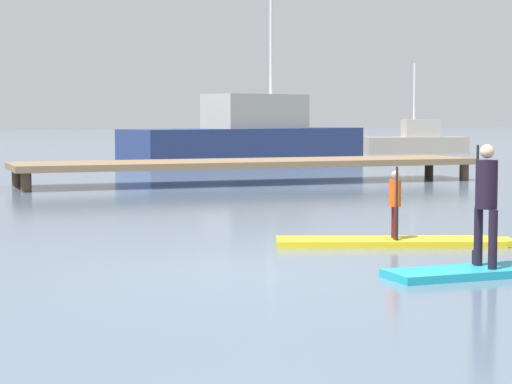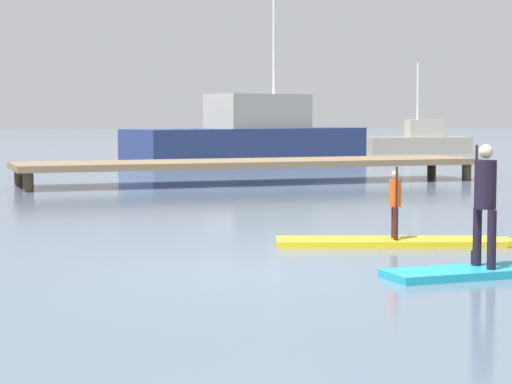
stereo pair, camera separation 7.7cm
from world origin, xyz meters
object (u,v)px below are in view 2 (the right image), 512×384
Objects in this scene: paddleboard_far at (504,270)px; paddler_adult at (485,197)px; paddleboard_near at (394,242)px; paddler_child_solo at (395,201)px; fishing_boat_white_large at (252,137)px; motor_boat_small_navy at (420,142)px.

paddler_adult reaches higher than paddleboard_far.
paddler_child_solo is at bearing -68.99° from paddleboard_near.
paddler_child_solo is (0.01, -0.02, 0.63)m from paddleboard_near.
paddler_adult is 0.13× the size of fishing_boat_white_large.
paddler_adult reaches higher than paddler_child_solo.
paddleboard_near is at bearing -119.80° from motor_boat_small_navy.
paddleboard_near is 3.05m from paddler_adult.
motor_boat_small_navy is at bearing 27.27° from fishing_boat_white_large.
paddleboard_far is at bearing -89.38° from paddleboard_near.
motor_boat_small_navy is (17.82, 34.06, 0.57)m from paddleboard_far.
paddler_child_solo is 2.95m from paddleboard_far.
paddleboard_near is at bearing 111.01° from paddler_child_solo.
paddleboard_near is at bearing 90.62° from paddleboard_far.
paddler_adult is (-0.28, -2.87, 0.29)m from paddler_child_solo.
fishing_boat_white_large is (6.94, 28.30, 0.08)m from paddler_adult.
fishing_boat_white_large reaches higher than paddleboard_near.
paddleboard_far is at bearing -103.20° from fishing_boat_white_large.
paddler_child_solo reaches higher than paddleboard_far.
paddler_child_solo is 0.73× the size of paddler_adult.
paddleboard_near is 3.27× the size of paddler_child_solo.
paddleboard_near is 0.63m from paddler_child_solo.
paddler_child_solo is 0.35× the size of paddleboard_far.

